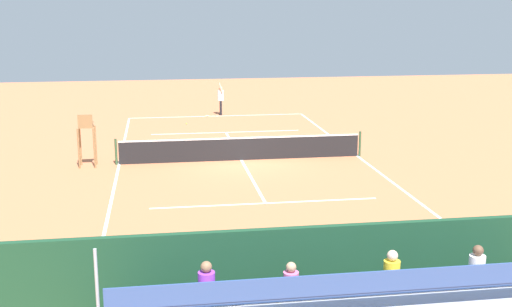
# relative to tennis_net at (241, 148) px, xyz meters

# --- Properties ---
(ground_plane) EXTENTS (60.00, 60.00, 0.00)m
(ground_plane) POSITION_rel_tennis_net_xyz_m (0.00, 0.00, -0.50)
(ground_plane) COLOR #CC7047
(court_line_markings) EXTENTS (10.10, 22.20, 0.01)m
(court_line_markings) POSITION_rel_tennis_net_xyz_m (0.00, -0.04, -0.50)
(court_line_markings) COLOR white
(court_line_markings) RESTS_ON ground
(tennis_net) EXTENTS (10.30, 0.10, 1.07)m
(tennis_net) POSITION_rel_tennis_net_xyz_m (0.00, 0.00, 0.00)
(tennis_net) COLOR black
(tennis_net) RESTS_ON ground
(backdrop_wall) EXTENTS (18.00, 0.16, 2.00)m
(backdrop_wall) POSITION_rel_tennis_net_xyz_m (0.00, 14.00, 0.50)
(backdrop_wall) COLOR #194228
(backdrop_wall) RESTS_ON ground
(bleacher_stand) EXTENTS (9.06, 2.40, 2.35)m
(bleacher_stand) POSITION_rel_tennis_net_xyz_m (-0.05, 15.34, 0.41)
(bleacher_stand) COLOR #B2B2B7
(bleacher_stand) RESTS_ON ground
(umpire_chair) EXTENTS (0.67, 0.67, 2.14)m
(umpire_chair) POSITION_rel_tennis_net_xyz_m (6.20, 0.19, 0.81)
(umpire_chair) COLOR olive
(umpire_chair) RESTS_ON ground
(courtside_bench) EXTENTS (1.80, 0.40, 0.93)m
(courtside_bench) POSITION_rel_tennis_net_xyz_m (-3.12, 13.27, 0.06)
(courtside_bench) COLOR #234C2D
(courtside_bench) RESTS_ON ground
(equipment_bag) EXTENTS (0.90, 0.36, 0.36)m
(equipment_bag) POSITION_rel_tennis_net_xyz_m (-1.36, 13.40, -0.32)
(equipment_bag) COLOR #334C8C
(equipment_bag) RESTS_ON ground
(tennis_player) EXTENTS (0.40, 0.54, 1.93)m
(tennis_player) POSITION_rel_tennis_net_xyz_m (-0.27, -11.37, 0.51)
(tennis_player) COLOR black
(tennis_player) RESTS_ON ground
(tennis_racket) EXTENTS (0.34, 0.58, 0.03)m
(tennis_racket) POSITION_rel_tennis_net_xyz_m (0.54, -11.08, -0.49)
(tennis_racket) COLOR black
(tennis_racket) RESTS_ON ground
(tennis_ball_near) EXTENTS (0.07, 0.07, 0.07)m
(tennis_ball_near) POSITION_rel_tennis_net_xyz_m (1.87, -8.61, -0.47)
(tennis_ball_near) COLOR #CCDB33
(tennis_ball_near) RESTS_ON ground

